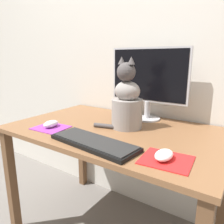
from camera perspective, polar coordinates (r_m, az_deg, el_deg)
The scene contains 9 objects.
wall_back at distance 1.55m, azimuth 9.56°, elevation 19.00°, with size 7.00×0.04×2.50m.
desk at distance 1.28m, azimuth 0.83°, elevation -8.40°, with size 1.21×0.74×0.72m.
monitor at distance 1.40m, azimuth 9.45°, elevation 8.40°, with size 0.51×0.17×0.46m.
keyboard at distance 1.02m, azimuth -4.82°, elevation -7.88°, with size 0.46×0.20×0.02m.
mousepad_left at distance 1.30m, azimuth -15.67°, elevation -3.97°, with size 0.19×0.17×0.00m.
mousepad_right at distance 0.90m, azimuth 14.00°, elevation -12.06°, with size 0.21×0.19×0.00m.
computer_mouse_left at distance 1.30m, azimuth -15.67°, elevation -3.01°, with size 0.06×0.10×0.04m.
computer_mouse_right at distance 0.89m, azimuth 13.41°, elevation -10.87°, with size 0.07×0.10×0.04m.
cat at distance 1.23m, azimuth 3.85°, elevation 2.54°, with size 0.26×0.21×0.40m.
Camera 1 is at (0.65, -0.99, 1.11)m, focal length 35.00 mm.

